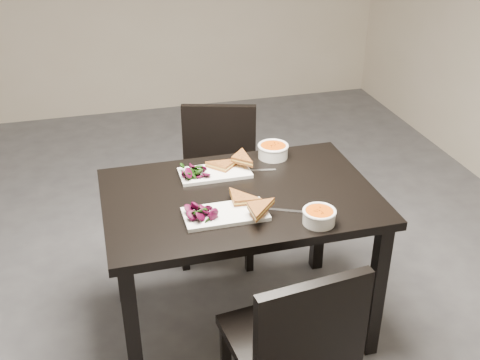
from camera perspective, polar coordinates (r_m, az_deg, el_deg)
The scene contains 14 objects.
ground at distance 3.34m, azimuth -9.09°, elevation -9.26°, with size 5.00×5.00×0.00m, color #47474C.
table at distance 2.61m, azimuth -0.00°, elevation -3.25°, with size 1.20×0.80×0.75m.
chair_near at distance 2.22m, azimuth 5.45°, elevation -15.73°, with size 0.47×0.47×0.85m.
chair_far at distance 3.30m, azimuth -2.12°, elevation 0.71°, with size 0.52×0.52×0.85m.
plate_near at distance 2.40m, azimuth -1.45°, elevation -3.37°, with size 0.35×0.17×0.02m, color white.
sandwich_near at distance 2.41m, azimuth -0.04°, elevation -2.24°, with size 0.17×0.13×0.06m, color #A65E22, non-canonical shape.
salad_near at distance 2.37m, azimuth -3.81°, elevation -3.04°, with size 0.11×0.10×0.05m, color black, non-canonical shape.
soup_bowl_near at distance 2.36m, azimuth 7.79°, elevation -3.49°, with size 0.14×0.14×0.06m.
cutlery_near at distance 2.44m, azimuth 4.89°, elevation -3.04°, with size 0.18×0.02×0.00m, color silver.
plate_far at distance 2.72m, azimuth -2.49°, elevation 0.70°, with size 0.33×0.17×0.02m, color white.
sandwich_far at distance 2.70m, azimuth -1.09°, elevation 1.39°, with size 0.17×0.12×0.05m, color #A65E22, non-canonical shape.
salad_far at distance 2.69m, azimuth -4.59°, elevation 1.03°, with size 0.10×0.09×0.05m, color black, non-canonical shape.
soup_bowl_far at distance 2.87m, azimuth 3.27°, elevation 2.96°, with size 0.15×0.15×0.07m.
cutlery_far at distance 2.75m, azimuth 1.68°, elevation 0.96°, with size 0.18×0.02×0.00m, color silver.
Camera 1 is at (-0.17, -2.64, 2.04)m, focal length 43.38 mm.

